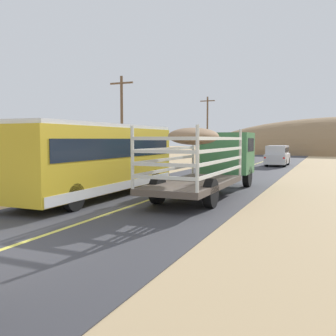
% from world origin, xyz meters
% --- Properties ---
extents(livestock_truck, '(2.53, 9.70, 3.02)m').
position_xyz_m(livestock_truck, '(1.81, 11.72, 1.79)').
color(livestock_truck, '#3F7F4C').
rests_on(livestock_truck, road_surface).
extents(bus, '(2.54, 10.00, 3.21)m').
position_xyz_m(bus, '(-2.49, 7.89, 1.75)').
color(bus, gold).
rests_on(bus, road_surface).
extents(car_far, '(1.90, 4.62, 1.93)m').
position_xyz_m(car_far, '(2.34, 30.80, 1.09)').
color(car_far, silver).
rests_on(car_far, road_surface).
extents(power_pole_mid, '(2.20, 0.24, 7.96)m').
position_xyz_m(power_pole_mid, '(-9.69, 22.16, 4.27)').
color(power_pole_mid, brown).
rests_on(power_pole_mid, ground).
extents(power_pole_far, '(2.20, 0.24, 8.72)m').
position_xyz_m(power_pole_far, '(-9.69, 46.72, 4.66)').
color(power_pole_far, brown).
rests_on(power_pole_far, ground).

